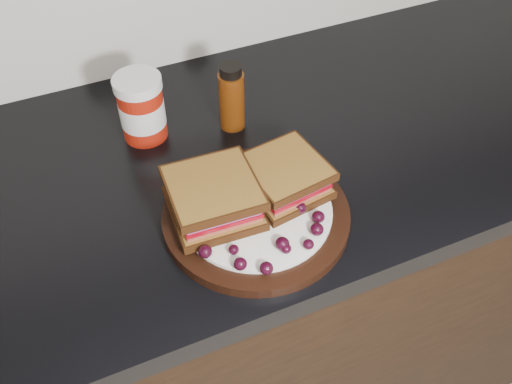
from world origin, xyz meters
TOP-DOWN VIEW (x-y plane):
  - base_cabinets at (0.00, 1.70)m, footprint 3.96×0.58m
  - countertop at (0.00, 1.70)m, footprint 3.98×0.60m
  - plate at (0.23, 1.56)m, footprint 0.28×0.28m
  - sandwich_left at (0.17, 1.58)m, footprint 0.13×0.13m
  - sandwich_right at (0.29, 1.58)m, footprint 0.13×0.13m
  - grape_0 at (0.13, 1.51)m, footprint 0.02×0.02m
  - grape_1 at (0.17, 1.49)m, footprint 0.01×0.01m
  - grape_2 at (0.17, 1.47)m, footprint 0.02×0.02m
  - grape_3 at (0.20, 1.45)m, footprint 0.02×0.02m
  - grape_4 at (0.23, 1.48)m, footprint 0.02×0.02m
  - grape_5 at (0.24, 1.47)m, footprint 0.02×0.02m
  - grape_6 at (0.27, 1.46)m, footprint 0.02×0.02m
  - grape_7 at (0.29, 1.48)m, footprint 0.02×0.02m
  - grape_8 at (0.30, 1.50)m, footprint 0.02×0.02m
  - grape_9 at (0.29, 1.53)m, footprint 0.02×0.02m
  - grape_10 at (0.31, 1.55)m, footprint 0.02×0.02m
  - grape_11 at (0.30, 1.56)m, footprint 0.02×0.02m
  - grape_12 at (0.30, 1.60)m, footprint 0.02×0.02m
  - grape_13 at (0.18, 1.62)m, footprint 0.02×0.02m
  - grape_14 at (0.15, 1.58)m, footprint 0.02×0.02m
  - grape_15 at (0.16, 1.57)m, footprint 0.02×0.02m
  - grape_16 at (0.13, 1.54)m, footprint 0.02×0.02m
  - grape_17 at (0.18, 1.61)m, footprint 0.02×0.02m
  - grape_18 at (0.15, 1.59)m, footprint 0.02×0.02m
  - grape_19 at (0.14, 1.58)m, footprint 0.02×0.02m
  - condiment_jar at (0.13, 1.81)m, footprint 0.11×0.11m
  - oil_bottle at (0.28, 1.78)m, footprint 0.05×0.05m

SIDE VIEW (x-z plane):
  - base_cabinets at x=0.00m, z-range 0.00..0.86m
  - countertop at x=0.00m, z-range 0.86..0.90m
  - plate at x=0.23m, z-range 0.90..0.92m
  - grape_1 at x=0.17m, z-range 0.92..0.94m
  - grape_14 at x=0.15m, z-range 0.92..0.94m
  - grape_5 at x=0.24m, z-range 0.92..0.94m
  - grape_6 at x=0.27m, z-range 0.92..0.94m
  - grape_19 at x=0.14m, z-range 0.92..0.94m
  - grape_15 at x=0.16m, z-range 0.92..0.94m
  - grape_13 at x=0.18m, z-range 0.92..0.94m
  - grape_18 at x=0.15m, z-range 0.92..0.94m
  - grape_11 at x=0.30m, z-range 0.92..0.94m
  - grape_16 at x=0.13m, z-range 0.92..0.94m
  - grape_3 at x=0.20m, z-range 0.92..0.94m
  - grape_2 at x=0.17m, z-range 0.92..0.94m
  - grape_8 at x=0.30m, z-range 0.92..0.94m
  - grape_9 at x=0.29m, z-range 0.92..0.94m
  - grape_0 at x=0.13m, z-range 0.92..0.94m
  - grape_7 at x=0.29m, z-range 0.92..0.94m
  - grape_12 at x=0.30m, z-range 0.92..0.94m
  - grape_4 at x=0.23m, z-range 0.92..0.94m
  - grape_17 at x=0.18m, z-range 0.92..0.94m
  - grape_10 at x=0.31m, z-range 0.92..0.94m
  - sandwich_right at x=0.29m, z-range 0.92..0.98m
  - sandwich_left at x=0.17m, z-range 0.92..0.98m
  - condiment_jar at x=0.13m, z-range 0.90..1.02m
  - oil_bottle at x=0.28m, z-range 0.90..1.02m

